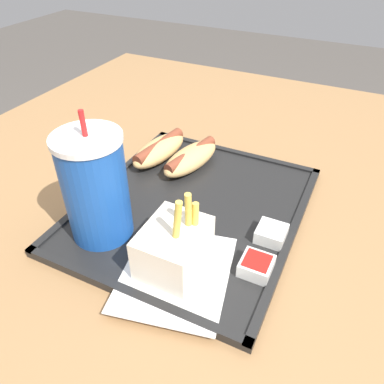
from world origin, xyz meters
name	(u,v)px	position (x,y,z in m)	size (l,w,h in m)	color
dining_table	(204,327)	(0.00, 0.00, 0.38)	(1.26, 1.18, 0.76)	olive
food_tray	(192,209)	(-0.04, 0.01, 0.76)	(0.39, 0.34, 0.01)	black
paper_napkin	(176,273)	(-0.17, -0.03, 0.77)	(0.19, 0.17, 0.00)	white
soda_cup	(95,187)	(-0.15, 0.11, 0.85)	(0.09, 0.09, 0.20)	#194CA5
hot_dog_far	(159,149)	(0.07, 0.13, 0.79)	(0.15, 0.07, 0.04)	tan
hot_dog_near	(191,158)	(0.07, 0.07, 0.79)	(0.15, 0.08, 0.04)	tan
fries_carton	(174,247)	(-0.16, -0.02, 0.80)	(0.10, 0.08, 0.12)	silver
sauce_cup_mayo	(271,233)	(-0.05, -0.13, 0.78)	(0.04, 0.04, 0.02)	silver
sauce_cup_ketchup	(256,266)	(-0.12, -0.13, 0.78)	(0.04, 0.04, 0.02)	silver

